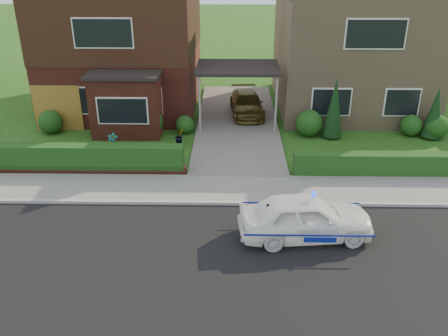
{
  "coord_description": "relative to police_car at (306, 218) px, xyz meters",
  "views": [
    {
      "loc": [
        -0.25,
        -10.65,
        7.89
      ],
      "look_at": [
        -0.51,
        3.5,
        1.14
      ],
      "focal_mm": 38.0,
      "sensor_mm": 36.0,
      "label": 1
    }
  ],
  "objects": [
    {
      "name": "house_left",
      "position": [
        -7.69,
        12.7,
        3.15
      ],
      "size": [
        7.5,
        9.53,
        7.25
      ],
      "color": "maroon",
      "rests_on": "ground"
    },
    {
      "name": "potted_plant_b",
      "position": [
        -4.41,
        7.05,
        -0.29
      ],
      "size": [
        0.52,
        0.5,
        0.74
      ],
      "primitive_type": "imported",
      "rotation": [
        0.0,
        0.0,
        0.61
      ],
      "color": "gray",
      "rests_on": "ground"
    },
    {
      "name": "police_car",
      "position": [
        0.0,
        0.0,
        0.0
      ],
      "size": [
        3.57,
        4.02,
        1.49
      ],
      "rotation": [
        0.0,
        0.0,
        1.67
      ],
      "color": "white",
      "rests_on": "ground"
    },
    {
      "name": "kerb",
      "position": [
        -1.91,
        1.85,
        -0.6
      ],
      "size": [
        60.0,
        0.16,
        0.12
      ],
      "primitive_type": "cube",
      "color": "#9E9993",
      "rests_on": "ground"
    },
    {
      "name": "house_right",
      "position": [
        3.89,
        12.79,
        3.0
      ],
      "size": [
        7.5,
        8.06,
        7.25
      ],
      "color": "#9F8361",
      "rests_on": "ground"
    },
    {
      "name": "conifer_b",
      "position": [
        6.69,
        8.0,
        0.44
      ],
      "size": [
        0.9,
        0.9,
        2.2
      ],
      "primitive_type": "cone",
      "color": "black",
      "rests_on": "ground"
    },
    {
      "name": "driveway_car",
      "position": [
        -1.44,
        10.81,
        -0.01
      ],
      "size": [
        1.79,
        3.79,
        1.07
      ],
      "primitive_type": "imported",
      "rotation": [
        0.0,
        0.0,
        0.08
      ],
      "color": "brown",
      "rests_on": "driveway"
    },
    {
      "name": "shrub_left_far",
      "position": [
        -10.41,
        8.3,
        -0.12
      ],
      "size": [
        1.08,
        1.08,
        1.08
      ],
      "primitive_type": "sphere",
      "color": "#173A12",
      "rests_on": "ground"
    },
    {
      "name": "dwarf_wall",
      "position": [
        -7.71,
        4.1,
        -0.48
      ],
      "size": [
        7.7,
        0.25,
        0.36
      ],
      "primitive_type": "cube",
      "color": "maroon",
      "rests_on": "ground"
    },
    {
      "name": "hedge_right",
      "position": [
        3.89,
        4.15,
        -0.66
      ],
      "size": [
        7.5,
        0.55,
        0.8
      ],
      "primitive_type": "cube",
      "color": "#173A12",
      "rests_on": "ground"
    },
    {
      "name": "driveway",
      "position": [
        -1.91,
        9.8,
        -0.6
      ],
      "size": [
        3.8,
        12.0,
        0.12
      ],
      "primitive_type": "cube",
      "color": "#666059",
      "rests_on": "ground"
    },
    {
      "name": "shrub_right_far",
      "position": [
        6.89,
        8.0,
        -0.12
      ],
      "size": [
        1.08,
        1.08,
        1.08
      ],
      "primitive_type": "sphere",
      "color": "#173A12",
      "rests_on": "ground"
    },
    {
      "name": "garage_door",
      "position": [
        -10.16,
        8.76,
        0.39
      ],
      "size": [
        2.2,
        0.1,
        2.1
      ],
      "primitive_type": "cube",
      "color": "olive",
      "rests_on": "ground"
    },
    {
      "name": "conifer_a",
      "position": [
        2.29,
        8.0,
        0.64
      ],
      "size": [
        0.9,
        0.9,
        2.6
      ],
      "primitive_type": "cone",
      "color": "black",
      "rests_on": "ground"
    },
    {
      "name": "ground",
      "position": [
        -1.91,
        -1.2,
        -0.66
      ],
      "size": [
        120.0,
        120.0,
        0.0
      ],
      "primitive_type": "plane",
      "color": "#214713",
      "rests_on": "ground"
    },
    {
      "name": "shrub_left_near",
      "position": [
        -4.31,
        8.4,
        -0.24
      ],
      "size": [
        0.84,
        0.84,
        0.84
      ],
      "primitive_type": "sphere",
      "color": "#173A12",
      "rests_on": "ground"
    },
    {
      "name": "road",
      "position": [
        -1.91,
        -1.2,
        -0.66
      ],
      "size": [
        60.0,
        6.0,
        0.02
      ],
      "primitive_type": "cube",
      "color": "black",
      "rests_on": "ground"
    },
    {
      "name": "carport_link",
      "position": [
        -1.91,
        9.75,
        1.99
      ],
      "size": [
        3.8,
        3.0,
        2.77
      ],
      "color": "black",
      "rests_on": "ground"
    },
    {
      "name": "shrub_left_mid",
      "position": [
        -5.91,
        8.1,
        -0.0
      ],
      "size": [
        1.32,
        1.32,
        1.32
      ],
      "primitive_type": "sphere",
      "color": "#173A12",
      "rests_on": "ground"
    },
    {
      "name": "potted_plant_c",
      "position": [
        -5.21,
        4.8,
        -0.25
      ],
      "size": [
        0.58,
        0.58,
        0.82
      ],
      "primitive_type": "imported",
      "rotation": [
        0.0,
        0.0,
        1.25
      ],
      "color": "gray",
      "rests_on": "ground"
    },
    {
      "name": "potted_plant_a",
      "position": [
        -7.05,
        6.12,
        -0.25
      ],
      "size": [
        0.44,
        0.3,
        0.83
      ],
      "primitive_type": "imported",
      "rotation": [
        0.0,
        0.0,
        -0.02
      ],
      "color": "gray",
      "rests_on": "ground"
    },
    {
      "name": "shrub_right_mid",
      "position": [
        5.89,
        8.3,
        -0.18
      ],
      "size": [
        0.96,
        0.96,
        0.96
      ],
      "primitive_type": "sphere",
      "color": "#173A12",
      "rests_on": "ground"
    },
    {
      "name": "hedge_left",
      "position": [
        -7.71,
        4.25,
        -0.66
      ],
      "size": [
        7.5,
        0.55,
        0.9
      ],
      "primitive_type": "cube",
      "color": "#173A12",
      "rests_on": "ground"
    },
    {
      "name": "sidewalk",
      "position": [
        -1.91,
        2.9,
        -0.61
      ],
      "size": [
        60.0,
        2.0,
        0.1
      ],
      "primitive_type": "cube",
      "color": "slate",
      "rests_on": "ground"
    },
    {
      "name": "shrub_right_near",
      "position": [
        1.29,
        8.2,
        -0.06
      ],
      "size": [
        1.2,
        1.2,
        1.2
      ],
      "primitive_type": "sphere",
      "color": "#173A12",
      "rests_on": "ground"
    }
  ]
}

